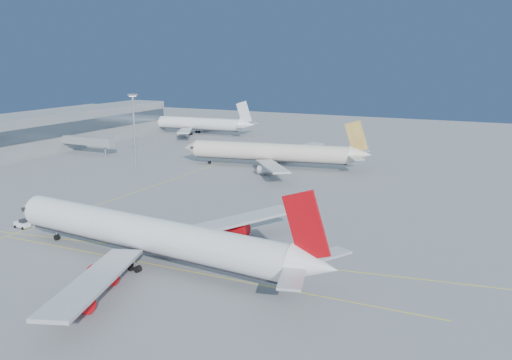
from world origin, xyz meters
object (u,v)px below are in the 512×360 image
airliner_third (195,124)px  light_mast (134,127)px  airliner_virgin (153,236)px  airliner_etihad (274,152)px  pushback_tug (23,224)px

airliner_third → light_mast: 93.07m
airliner_virgin → airliner_etihad: bearing=106.4°
airliner_virgin → pushback_tug: bearing=177.5°
pushback_tug → light_mast: bearing=107.7°
airliner_virgin → airliner_third: 174.56m
airliner_etihad → airliner_third: size_ratio=1.05×
airliner_third → pushback_tug: size_ratio=16.80×
airliner_virgin → pushback_tug: airliner_virgin is taller
airliner_virgin → airliner_etihad: airliner_virgin is taller
airliner_etihad → pushback_tug: 90.06m
airliner_third → pushback_tug: 153.46m
airliner_third → pushback_tug: (45.81, -146.41, -4.12)m
airliner_virgin → pushback_tug: size_ratio=19.80×
pushback_tug → light_mast: 62.69m
pushback_tug → airliner_etihad: bearing=79.8°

